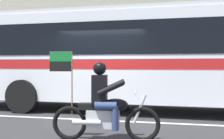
{
  "coord_description": "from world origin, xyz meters",
  "views": [
    {
      "loc": [
        2.34,
        -8.33,
        1.52
      ],
      "look_at": [
        0.64,
        -1.11,
        1.39
      ],
      "focal_mm": 47.81,
      "sensor_mm": 36.0,
      "label": 1
    }
  ],
  "objects": [
    {
      "name": "motorcycle_with_rider",
      "position": [
        0.86,
        -2.67,
        0.67
      ],
      "size": [
        2.18,
        0.69,
        1.78
      ],
      "color": "black",
      "rests_on": "ground_plane"
    },
    {
      "name": "sidewalk_curb",
      "position": [
        0.0,
        5.1,
        0.07
      ],
      "size": [
        28.0,
        3.8,
        0.15
      ],
      "primitive_type": "cube",
      "color": "#B7B2A8",
      "rests_on": "ground_plane"
    },
    {
      "name": "transit_bus",
      "position": [
        1.32,
        1.19,
        1.88
      ],
      "size": [
        12.32,
        2.89,
        3.22
      ],
      "color": "silver",
      "rests_on": "ground_plane"
    },
    {
      "name": "lane_center_stripe",
      "position": [
        0.0,
        -0.6,
        0.0
      ],
      "size": [
        26.6,
        0.14,
        0.01
      ],
      "primitive_type": "cube",
      "color": "silver",
      "rests_on": "ground_plane"
    },
    {
      "name": "ground_plane",
      "position": [
        0.0,
        0.0,
        0.0
      ],
      "size": [
        60.0,
        60.0,
        0.0
      ],
      "primitive_type": "plane",
      "color": "#2B2B2D"
    },
    {
      "name": "fire_hydrant",
      "position": [
        -4.77,
        3.62,
        0.52
      ],
      "size": [
        0.22,
        0.3,
        0.75
      ],
      "color": "#4C8C3F",
      "rests_on": "sidewalk_curb"
    },
    {
      "name": "office_building_facade",
      "position": [
        0.0,
        7.39,
        4.63
      ],
      "size": [
        28.0,
        0.89,
        9.25
      ],
      "color": "gray",
      "rests_on": "ground_plane"
    }
  ]
}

